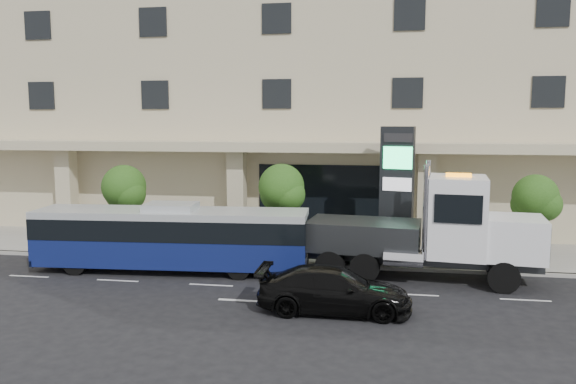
{
  "coord_description": "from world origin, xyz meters",
  "views": [
    {
      "loc": [
        2.51,
        -22.6,
        6.59
      ],
      "look_at": [
        -1.43,
        2.0,
        3.38
      ],
      "focal_mm": 35.0,
      "sensor_mm": 36.0,
      "label": 1
    }
  ],
  "objects_px": {
    "city_bus": "(172,237)",
    "black_sedan": "(334,290)",
    "tow_truck": "(432,232)",
    "signage_pylon": "(397,191)"
  },
  "relations": [
    {
      "from": "city_bus",
      "to": "black_sedan",
      "type": "distance_m",
      "value": 8.55
    },
    {
      "from": "city_bus",
      "to": "black_sedan",
      "type": "xyz_separation_m",
      "value": [
        7.43,
        -4.15,
        -0.76
      ]
    },
    {
      "from": "tow_truck",
      "to": "signage_pylon",
      "type": "bearing_deg",
      "value": 120.2
    },
    {
      "from": "city_bus",
      "to": "signage_pylon",
      "type": "bearing_deg",
      "value": 16.93
    },
    {
      "from": "city_bus",
      "to": "tow_truck",
      "type": "bearing_deg",
      "value": -1.1
    },
    {
      "from": "tow_truck",
      "to": "black_sedan",
      "type": "xyz_separation_m",
      "value": [
        -3.68,
        -4.59,
        -1.24
      ]
    },
    {
      "from": "city_bus",
      "to": "black_sedan",
      "type": "height_order",
      "value": "city_bus"
    },
    {
      "from": "black_sedan",
      "to": "signage_pylon",
      "type": "distance_m",
      "value": 8.47
    },
    {
      "from": "city_bus",
      "to": "signage_pylon",
      "type": "distance_m",
      "value": 10.52
    },
    {
      "from": "signage_pylon",
      "to": "tow_truck",
      "type": "bearing_deg",
      "value": -52.48
    }
  ]
}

